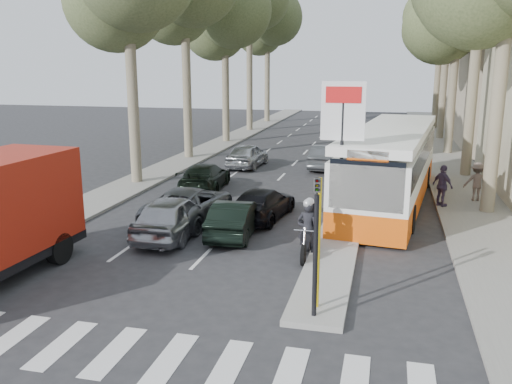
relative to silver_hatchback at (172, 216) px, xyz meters
The scene contains 23 objects.
ground 4.89m from the silver_hatchback, 56.03° to the right, with size 120.00×120.00×0.00m, color #28282B.
sidewalk_right 23.86m from the silver_hatchback, 61.73° to the left, with size 3.20×70.00×0.12m, color gray.
median_left 24.59m from the silver_hatchback, 102.46° to the left, with size 2.40×64.00×0.12m, color gray.
traffic_island 9.21m from the silver_hatchback, 49.66° to the left, with size 1.50×26.00×0.16m, color gray.
billboard 6.70m from the silver_hatchback, ahead, with size 1.50×12.10×5.60m.
traffic_light_island 8.28m from the silver_hatchback, 42.77° to the right, with size 0.16×0.41×3.60m.
tree_l_c 26.32m from the silver_hatchback, 101.89° to the left, with size 7.40×7.20×13.71m.
tree_l_d 34.33m from the silver_hatchback, 99.16° to the left, with size 7.40×7.20×15.66m.
tree_l_e 41.66m from the silver_hatchback, 97.50° to the left, with size 7.40×7.20×14.49m.
tree_r_c 26.57m from the silver_hatchback, 62.07° to the left, with size 7.40×7.20×13.32m.
tree_r_d 33.95m from the silver_hatchback, 68.56° to the left, with size 7.40×7.20×14.88m.
tree_r_e 41.07m from the silver_hatchback, 72.63° to the left, with size 7.40×7.20×14.10m.
silver_hatchback is the anchor object (origin of this frame).
dark_hatchback 2.29m from the silver_hatchback, 16.53° to the left, with size 1.40×4.02×1.32m, color black.
queue_car_a 2.00m from the silver_hatchback, 92.87° to the left, with size 2.32×5.04×1.40m, color #53565C.
queue_car_b 4.02m from the silver_hatchback, 48.38° to the left, with size 1.78×4.37×1.27m, color black.
queue_car_c 13.95m from the silver_hatchback, 93.31° to the left, with size 1.74×4.32×1.47m, color #A6AAAE.
queue_car_d 15.08m from the silver_hatchback, 74.66° to the left, with size 1.52×4.37×1.44m, color #484C4F.
queue_car_e 7.50m from the silver_hatchback, 100.02° to the left, with size 1.89×4.66×1.35m, color black.
city_bus 10.36m from the silver_hatchback, 41.82° to the left, with size 4.50×13.44×3.47m.
motorcycle 5.15m from the silver_hatchback, ahead, with size 0.83×2.30×1.95m.
pedestrian_near 11.79m from the silver_hatchback, 32.95° to the left, with size 1.06×0.52×1.82m, color #443550.
pedestrian_far 13.92m from the silver_hatchback, 34.31° to the left, with size 1.13×0.50×1.75m, color #6A584F.
Camera 1 is at (4.77, -13.70, 6.15)m, focal length 38.00 mm.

